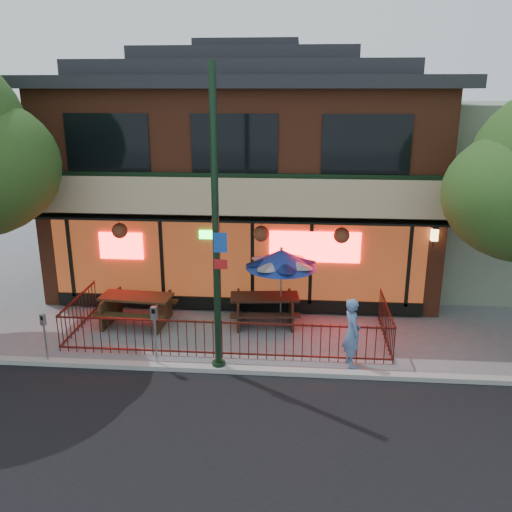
{
  "coord_description": "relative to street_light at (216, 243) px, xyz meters",
  "views": [
    {
      "loc": [
        1.85,
        -11.9,
        6.41
      ],
      "look_at": [
        0.7,
        2.0,
        2.13
      ],
      "focal_mm": 38.0,
      "sensor_mm": 36.0,
      "label": 1
    }
  ],
  "objects": [
    {
      "name": "picnic_table_right",
      "position": [
        0.91,
        2.8,
        -2.61
      ],
      "size": [
        2.07,
        1.67,
        0.83
      ],
      "color": "#341B12",
      "rests_on": "ground"
    },
    {
      "name": "parking_meter_near",
      "position": [
        -1.51,
        0.0,
        -2.09
      ],
      "size": [
        0.15,
        0.14,
        1.56
      ],
      "color": "#A0A4A9",
      "rests_on": "ground"
    },
    {
      "name": "picnic_table_left",
      "position": [
        -2.71,
        2.45,
        -2.59
      ],
      "size": [
        2.1,
        1.67,
        0.85
      ],
      "color": "#3E2B16",
      "rests_on": "ground"
    },
    {
      "name": "patio_fence",
      "position": [
        -0.0,
        0.91,
        -2.52
      ],
      "size": [
        8.44,
        2.62,
        1.0
      ],
      "color": "#47140F",
      "rests_on": "ground"
    },
    {
      "name": "patio_umbrella",
      "position": [
        1.37,
        2.8,
        -1.2
      ],
      "size": [
        2.0,
        2.0,
        2.28
      ],
      "color": "gray",
      "rests_on": "ground"
    },
    {
      "name": "restaurant_building",
      "position": [
        -0.0,
        7.51,
        0.98
      ],
      "size": [
        12.96,
        9.49,
        8.05
      ],
      "color": "brown",
      "rests_on": "ground"
    },
    {
      "name": "parking_meter_far",
      "position": [
        -4.2,
        -0.08,
        -2.27
      ],
      "size": [
        0.14,
        0.13,
        1.3
      ],
      "color": "#979BA0",
      "rests_on": "ground"
    },
    {
      "name": "pedestrian",
      "position": [
        3.16,
        0.47,
        -2.29
      ],
      "size": [
        0.56,
        0.72,
        1.72
      ],
      "primitive_type": "imported",
      "rotation": [
        0.0,
        0.0,
        1.83
      ],
      "color": "#5478A9",
      "rests_on": "ground"
    },
    {
      "name": "ground",
      "position": [
        -0.0,
        0.4,
        -3.15
      ],
      "size": [
        80.0,
        80.0,
        0.0
      ],
      "primitive_type": "plane",
      "color": "gray",
      "rests_on": "ground"
    },
    {
      "name": "neighbor_building",
      "position": [
        9.0,
        8.1,
        -0.15
      ],
      "size": [
        6.0,
        7.0,
        6.0
      ],
      "primitive_type": "cube",
      "color": "gray",
      "rests_on": "ground"
    },
    {
      "name": "curb",
      "position": [
        -0.0,
        -0.1,
        -3.09
      ],
      "size": [
        80.0,
        0.25,
        0.12
      ],
      "primitive_type": "cube",
      "color": "#999993",
      "rests_on": "ground"
    },
    {
      "name": "street_light",
      "position": [
        0.0,
        0.0,
        0.0
      ],
      "size": [
        0.43,
        0.32,
        7.0
      ],
      "color": "black",
      "rests_on": "ground"
    }
  ]
}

